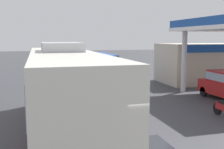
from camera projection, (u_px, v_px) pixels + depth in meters
The scene contains 6 objects.
ground at pixel (70, 78), 26.58m from camera, with size 120.00×120.00×0.00m, color #38383D.
lane_divider_stripe at pixel (77, 87), 21.80m from camera, with size 0.16×50.00×0.01m, color #D8CC4C.
coach_bus_main at pixel (65, 93), 10.80m from camera, with size 2.60×11.04×3.69m.
gas_station_roadside at pixel (215, 54), 22.11m from camera, with size 9.10×11.95×5.10m.
minibus_opposing_lane at pixel (100, 64), 25.49m from camera, with size 2.04×6.13×2.44m.
car_trailing_behind_bus at pixel (52, 67), 26.93m from camera, with size 1.70×4.20×1.82m.
Camera 1 is at (-3.04, -6.44, 3.87)m, focal length 43.89 mm.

